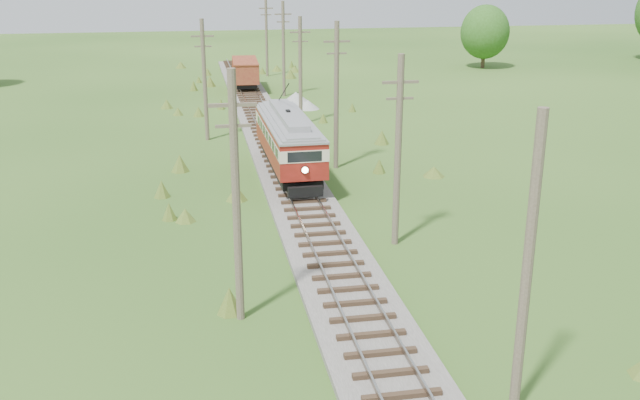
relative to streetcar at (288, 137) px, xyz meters
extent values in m
cube|color=#605B54|center=(0.00, 4.58, -2.33)|extent=(3.60, 96.00, 0.25)
cube|color=#726659|center=(-0.72, 4.58, -1.97)|extent=(0.08, 96.00, 0.17)
cube|color=#726659|center=(0.72, 4.58, -1.97)|extent=(0.08, 96.00, 0.17)
cube|color=#2D2116|center=(0.00, 4.58, -2.13)|extent=(2.40, 96.00, 0.16)
cube|color=black|center=(0.00, 0.00, -1.48)|extent=(2.35, 10.23, 0.42)
cube|color=maroon|center=(0.00, 0.00, -0.56)|extent=(2.75, 11.13, 1.02)
cube|color=beige|center=(0.00, 0.00, 0.27)|extent=(2.77, 11.18, 0.65)
cube|color=black|center=(0.00, 0.00, 0.27)|extent=(2.79, 10.68, 0.51)
cube|color=maroon|center=(0.00, 0.00, 0.73)|extent=(2.75, 11.13, 0.28)
cube|color=gray|center=(0.00, 0.00, 1.04)|extent=(2.80, 11.24, 0.35)
cube|color=gray|center=(0.00, 0.00, 1.35)|extent=(1.28, 8.33, 0.37)
sphere|color=#FFF2BF|center=(0.08, -5.62, -0.42)|extent=(0.33, 0.33, 0.33)
cylinder|color=black|center=(-0.02, 1.67, 2.40)|extent=(0.12, 4.31, 1.78)
cylinder|color=black|center=(-0.63, -4.20, -1.53)|extent=(0.12, 0.74, 0.74)
cylinder|color=black|center=(0.75, -4.18, -1.53)|extent=(0.12, 0.74, 0.74)
cylinder|color=black|center=(-0.75, 4.19, -1.53)|extent=(0.12, 0.74, 0.74)
cylinder|color=black|center=(0.63, 4.21, -1.53)|extent=(0.12, 0.74, 0.74)
cube|color=black|center=(0.00, 31.48, -1.58)|extent=(2.20, 6.70, 0.46)
cube|color=maroon|center=(0.00, 31.48, -0.43)|extent=(2.70, 7.46, 1.84)
cube|color=maroon|center=(0.00, 31.48, 0.54)|extent=(2.76, 7.60, 0.11)
cylinder|color=black|center=(-0.78, 29.31, -1.53)|extent=(0.14, 0.74, 0.74)
cylinder|color=black|center=(0.59, 29.25, -1.53)|extent=(0.14, 0.74, 0.74)
cylinder|color=black|center=(-0.59, 33.72, -1.53)|extent=(0.14, 0.74, 0.74)
cylinder|color=black|center=(0.78, 33.66, -1.53)|extent=(0.14, 0.74, 0.74)
cone|color=gray|center=(3.70, 21.85, -1.78)|extent=(3.60, 3.60, 1.35)
cone|color=gray|center=(4.60, 20.73, -2.07)|extent=(2.03, 2.03, 0.79)
cylinder|color=brown|center=(3.10, -24.42, 1.94)|extent=(0.30, 0.30, 8.80)
cylinder|color=brown|center=(3.30, -11.42, 1.84)|extent=(0.30, 0.30, 8.60)
cube|color=brown|center=(3.30, -11.42, 4.94)|extent=(1.60, 0.12, 0.12)
cube|color=brown|center=(3.30, -11.42, 4.24)|extent=(1.20, 0.10, 0.10)
cylinder|color=brown|center=(3.20, 1.58, 2.04)|extent=(0.30, 0.30, 9.00)
cube|color=brown|center=(3.20, 1.58, 5.34)|extent=(1.60, 0.12, 0.12)
cube|color=brown|center=(3.20, 1.58, 4.64)|extent=(1.20, 0.10, 0.10)
cylinder|color=brown|center=(3.00, 14.58, 1.74)|extent=(0.30, 0.30, 8.40)
cube|color=brown|center=(3.00, 14.58, 4.74)|extent=(1.60, 0.12, 0.12)
cube|color=brown|center=(3.00, 14.58, 4.04)|extent=(1.20, 0.10, 0.10)
cylinder|color=brown|center=(3.40, 27.58, 1.99)|extent=(0.30, 0.30, 8.90)
cube|color=brown|center=(3.40, 27.58, 5.24)|extent=(1.60, 0.12, 0.12)
cube|color=brown|center=(3.40, 27.58, 4.54)|extent=(1.20, 0.10, 0.10)
cylinder|color=brown|center=(3.20, 40.58, 1.89)|extent=(0.30, 0.30, 8.70)
cube|color=brown|center=(3.20, 40.58, 5.04)|extent=(1.60, 0.12, 0.12)
cube|color=brown|center=(3.20, 40.58, 4.34)|extent=(1.20, 0.10, 0.10)
cylinder|color=brown|center=(-4.20, -17.42, 2.04)|extent=(0.30, 0.30, 9.00)
cube|color=brown|center=(-4.20, -17.42, 5.34)|extent=(1.60, 0.12, 0.12)
cube|color=brown|center=(-4.20, -17.42, 4.64)|extent=(1.20, 0.10, 0.10)
cylinder|color=brown|center=(-4.50, 10.58, 1.84)|extent=(0.30, 0.30, 8.60)
cube|color=brown|center=(-4.50, 10.58, 4.94)|extent=(1.60, 0.12, 0.12)
cube|color=brown|center=(-4.50, 10.58, 4.24)|extent=(1.20, 0.10, 0.10)
cylinder|color=#38281C|center=(30.00, 42.58, -1.20)|extent=(0.50, 0.50, 2.52)
ellipsoid|color=#2A5018|center=(30.00, 42.58, 1.88)|extent=(5.88, 5.88, 6.47)
camera|label=1|loc=(-5.52, -40.67, 9.74)|focal=40.00mm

